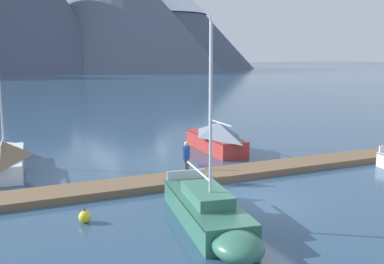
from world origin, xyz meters
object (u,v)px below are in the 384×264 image
sailboat_nearest_berth (4,155)px  person_on_dock (186,157)px  sailboat_second_berth (210,213)px  mooring_buoy_channel_marker (85,217)px  sailboat_mid_dock_port (215,137)px

sailboat_nearest_berth → person_on_dock: bearing=-40.2°
sailboat_nearest_berth → sailboat_second_berth: sailboat_second_berth is taller
sailboat_second_berth → person_on_dock: sailboat_second_berth is taller
sailboat_nearest_berth → mooring_buoy_channel_marker: sailboat_nearest_berth is taller
person_on_dock → mooring_buoy_channel_marker: (-5.49, -2.99, -1.04)m
sailboat_nearest_berth → sailboat_mid_dock_port: bearing=-2.7°
sailboat_second_berth → mooring_buoy_channel_marker: sailboat_second_berth is taller
sailboat_mid_dock_port → sailboat_second_berth: bearing=-119.9°
sailboat_second_berth → sailboat_mid_dock_port: (6.44, 11.21, 0.35)m
person_on_dock → sailboat_nearest_berth: bearing=139.8°
sailboat_nearest_berth → sailboat_mid_dock_port: (12.32, -0.58, 0.10)m
sailboat_second_berth → person_on_dock: 5.71m
sailboat_second_berth → person_on_dock: (1.67, 5.41, 0.72)m
sailboat_nearest_berth → mooring_buoy_channel_marker: size_ratio=14.20×
sailboat_second_berth → person_on_dock: bearing=72.8°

